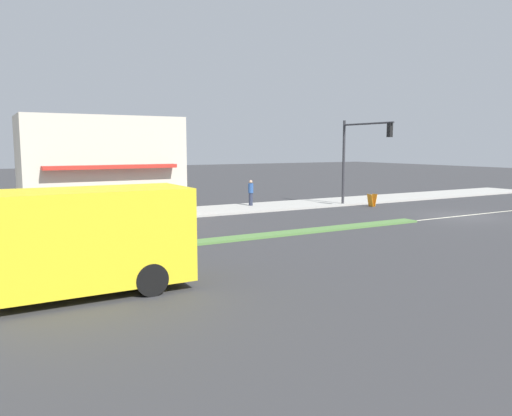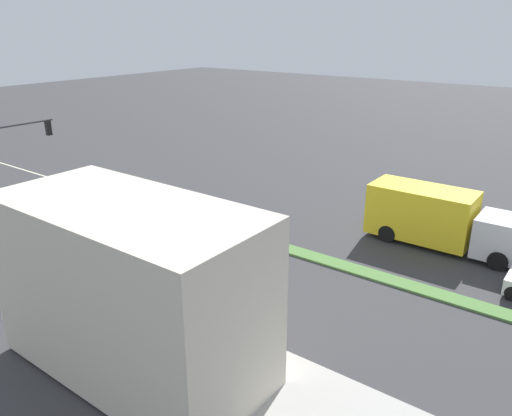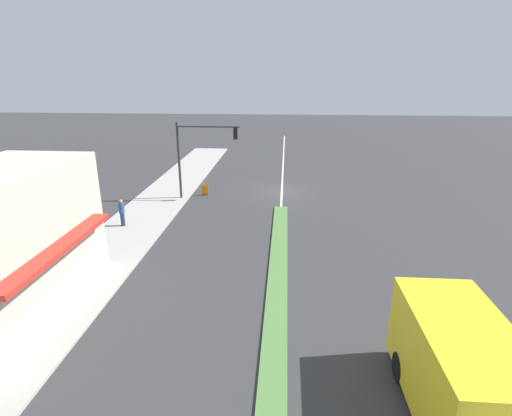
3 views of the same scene
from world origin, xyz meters
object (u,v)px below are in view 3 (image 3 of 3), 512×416
object	(u,v)px
pedestrian	(122,212)
delivery_truck	(473,397)
traffic_signal_main	(198,148)
warning_aframe_sign	(205,190)

from	to	relation	value
pedestrian	delivery_truck	distance (m)	20.28
traffic_signal_main	delivery_truck	bearing A→B (deg)	119.00
pedestrian	delivery_truck	bearing A→B (deg)	136.23
traffic_signal_main	warning_aframe_sign	bearing A→B (deg)	-97.60
traffic_signal_main	warning_aframe_sign	size ratio (longest dim) A/B	6.69
pedestrian	delivery_truck	world-z (taller)	delivery_truck
pedestrian	warning_aframe_sign	distance (m)	8.12
pedestrian	warning_aframe_sign	world-z (taller)	pedestrian
traffic_signal_main	delivery_truck	xyz separation A→B (m)	(-11.12, 20.07, -2.43)
traffic_signal_main	warning_aframe_sign	world-z (taller)	traffic_signal_main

